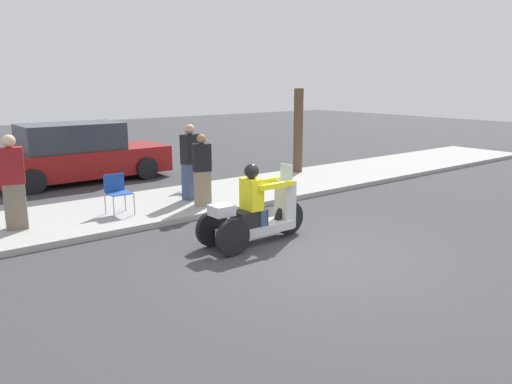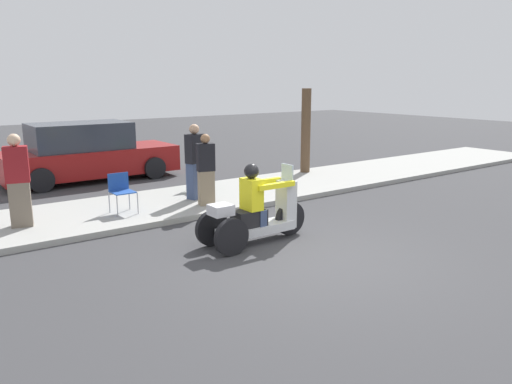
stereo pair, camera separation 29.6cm
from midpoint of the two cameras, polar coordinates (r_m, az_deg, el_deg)
The scene contains 10 objects.
ground_plane at distance 8.16m, azimuth 7.86°, elevation -7.76°, with size 60.00×60.00×0.00m, color #38383A.
sidewalk_strip at distance 11.74m, azimuth -7.84°, elevation -1.12°, with size 28.00×2.80×0.12m.
motorcycle_trike at distance 8.80m, azimuth 0.93°, elevation -2.58°, with size 2.13×0.72×1.43m.
spectator_mid_group at distance 10.24m, azimuth -24.79°, elevation 1.00°, with size 0.47×0.34×1.76m.
spectator_near_curb at distance 10.99m, azimuth -4.98°, elevation 2.40°, with size 0.42×0.32×1.58m.
spectator_with_child at distance 11.61m, azimuth -6.25°, elevation 3.30°, with size 0.46×0.35×1.74m.
folding_chair_curbside at distance 12.63m, azimuth -5.84°, elevation 2.53°, with size 0.52×0.52×0.82m.
folding_chair_set_back at distance 10.71m, azimuth -14.43°, elevation 0.37°, with size 0.47×0.47×0.82m.
parked_car_lot_right at distance 15.08m, azimuth -18.21°, elevation 4.19°, with size 4.84×2.01×1.67m.
tree_trunk at distance 15.02m, azimuth 6.28°, elevation 6.96°, with size 0.28×0.28×2.48m.
Camera 2 is at (-5.23, -5.56, 2.83)m, focal length 35.00 mm.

